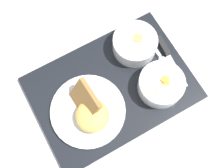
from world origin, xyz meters
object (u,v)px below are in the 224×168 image
bowl_salad (161,84)px  bowl_soup (135,43)px  plate_main (89,111)px  knife (166,52)px  spoon (157,52)px

bowl_salad → bowl_soup: same height
bowl_soup → plate_main: size_ratio=0.62×
bowl_salad → plate_main: size_ratio=0.61×
knife → spoon: size_ratio=1.08×
plate_main → bowl_soup: bearing=-145.7°
bowl_salad → bowl_soup: size_ratio=0.99×
knife → spoon: 0.03m
plate_main → spoon: bearing=-160.0°
bowl_soup → plate_main: (0.19, 0.13, -0.01)m
spoon → knife: bearing=64.4°
bowl_soup → spoon: size_ratio=0.81×
bowl_salad → plate_main: (0.21, -0.01, -0.01)m
plate_main → spoon: plate_main is taller
spoon → bowl_salad: bearing=-29.2°
bowl_soup → spoon: (-0.06, 0.04, -0.03)m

